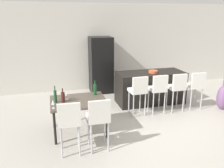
{
  "coord_description": "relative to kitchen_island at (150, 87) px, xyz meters",
  "views": [
    {
      "loc": [
        -2.31,
        -4.78,
        2.47
      ],
      "look_at": [
        -0.88,
        0.53,
        0.85
      ],
      "focal_mm": 36.93,
      "sensor_mm": 36.0,
      "label": 1
    }
  ],
  "objects": [
    {
      "name": "dining_chair_near",
      "position": [
        -2.53,
        -2.13,
        0.24
      ],
      "size": [
        0.42,
        0.42,
        1.05
      ],
      "color": "silver",
      "rests_on": "ground_plane"
    },
    {
      "name": "bar_chair_far",
      "position": [
        0.96,
        -0.8,
        0.24
      ],
      "size": [
        0.42,
        0.42,
        1.05
      ],
      "color": "silver",
      "rests_on": "ground_plane"
    },
    {
      "name": "wine_glass_middle",
      "position": [
        -2.79,
        -1.61,
        0.4
      ],
      "size": [
        0.07,
        0.07,
        0.17
      ],
      "color": "silver",
      "rests_on": "dining_table"
    },
    {
      "name": "kitchen_island",
      "position": [
        0.0,
        0.0,
        0.0
      ],
      "size": [
        1.96,
        0.83,
        0.92
      ],
      "primitive_type": "cube",
      "color": "black",
      "rests_on": "ground_plane"
    },
    {
      "name": "wine_bottle_corner",
      "position": [
        -1.84,
        -1.03,
        0.41
      ],
      "size": [
        0.07,
        0.07,
        0.33
      ],
      "color": "#194723",
      "rests_on": "dining_table"
    },
    {
      "name": "refrigerator",
      "position": [
        -1.18,
        1.38,
        0.46
      ],
      "size": [
        0.72,
        0.68,
        1.84
      ],
      "primitive_type": "cube",
      "color": "black",
      "rests_on": "ground_plane"
    },
    {
      "name": "dining_chair_far",
      "position": [
        -1.99,
        -2.13,
        0.24
      ],
      "size": [
        0.4,
        0.4,
        1.05
      ],
      "color": "silver",
      "rests_on": "ground_plane"
    },
    {
      "name": "wine_glass_left",
      "position": [
        -2.49,
        -1.18,
        0.4
      ],
      "size": [
        0.07,
        0.07,
        0.17
      ],
      "color": "silver",
      "rests_on": "dining_table"
    },
    {
      "name": "bar_chair_middle",
      "position": [
        -0.14,
        -0.8,
        0.24
      ],
      "size": [
        0.4,
        0.4,
        1.05
      ],
      "color": "silver",
      "rests_on": "ground_plane"
    },
    {
      "name": "wine_bottle_end",
      "position": [
        -2.73,
        -1.29,
        0.42
      ],
      "size": [
        0.06,
        0.06,
        0.36
      ],
      "color": "#194723",
      "rests_on": "dining_table"
    },
    {
      "name": "fruit_bowl",
      "position": [
        0.03,
        -0.09,
        0.5
      ],
      "size": [
        0.26,
        0.26,
        0.07
      ],
      "primitive_type": "cylinder",
      "color": "#C6512D",
      "rests_on": "kitchen_island"
    },
    {
      "name": "back_wall",
      "position": [
        -0.45,
        1.82,
        0.99
      ],
      "size": [
        10.0,
        0.12,
        2.9
      ],
      "primitive_type": "cube",
      "color": "beige",
      "rests_on": "ground_plane"
    },
    {
      "name": "bar_chair_left",
      "position": [
        -0.69,
        -0.8,
        0.24
      ],
      "size": [
        0.41,
        0.41,
        1.05
      ],
      "color": "silver",
      "rests_on": "ground_plane"
    },
    {
      "name": "bar_chair_right",
      "position": [
        0.41,
        -0.8,
        0.24
      ],
      "size": [
        0.41,
        0.41,
        1.05
      ],
      "color": "silver",
      "rests_on": "ground_plane"
    },
    {
      "name": "wine_bottle_right",
      "position": [
        -2.58,
        -1.32,
        0.4
      ],
      "size": [
        0.08,
        0.08,
        0.3
      ],
      "color": "#471E19",
      "rests_on": "dining_table"
    },
    {
      "name": "floor_vase",
      "position": [
        1.7,
        -1.02,
        -0.11
      ],
      "size": [
        0.32,
        0.32,
        0.92
      ],
      "color": "#704C75",
      "rests_on": "ground_plane"
    },
    {
      "name": "dining_table",
      "position": [
        -2.26,
        -1.3,
        0.21
      ],
      "size": [
        1.18,
        0.95,
        0.74
      ],
      "color": "#4C4238",
      "rests_on": "ground_plane"
    },
    {
      "name": "ground_plane",
      "position": [
        -0.45,
        -1.18,
        -0.46
      ],
      "size": [
        10.0,
        10.0,
        0.0
      ],
      "primitive_type": "plane",
      "color": "#ADA89E"
    }
  ]
}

